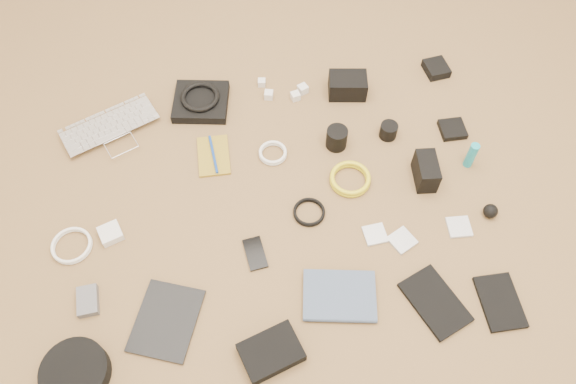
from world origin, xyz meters
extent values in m
cube|color=olive|center=(0.00, 0.00, -0.02)|extent=(4.00, 4.00, 0.04)
imported|color=silver|center=(-0.50, 0.39, 0.01)|extent=(0.38, 0.32, 0.03)
cube|color=black|center=(-0.19, 0.47, 0.02)|extent=(0.23, 0.22, 0.03)
torus|color=black|center=(-0.19, 0.47, 0.04)|extent=(0.17, 0.17, 0.02)
cube|color=white|center=(0.04, 0.52, 0.01)|extent=(0.03, 0.03, 0.02)
cube|color=white|center=(0.05, 0.46, 0.01)|extent=(0.04, 0.04, 0.03)
cube|color=white|center=(0.18, 0.46, 0.01)|extent=(0.04, 0.04, 0.03)
cube|color=white|center=(0.14, 0.43, 0.01)|extent=(0.03, 0.03, 0.03)
cube|color=black|center=(0.33, 0.42, 0.04)|extent=(0.15, 0.12, 0.08)
cube|color=black|center=(0.68, 0.45, 0.02)|extent=(0.09, 0.10, 0.03)
cube|color=olive|center=(-0.18, 0.24, 0.00)|extent=(0.12, 0.17, 0.01)
cylinder|color=#133CA1|center=(-0.18, 0.24, 0.01)|extent=(0.01, 0.15, 0.01)
torus|color=white|center=(0.02, 0.20, 0.01)|extent=(0.12, 0.12, 0.01)
cylinder|color=black|center=(0.23, 0.20, 0.04)|extent=(0.09, 0.09, 0.08)
cylinder|color=black|center=(0.42, 0.20, 0.03)|extent=(0.06, 0.06, 0.05)
cube|color=black|center=(0.64, 0.17, 0.01)|extent=(0.09, 0.09, 0.02)
cube|color=white|center=(-0.53, 0.01, 0.01)|extent=(0.08, 0.08, 0.03)
torus|color=white|center=(-0.65, 0.00, 0.01)|extent=(0.15, 0.15, 0.01)
torus|color=black|center=(0.08, -0.04, 0.00)|extent=(0.10, 0.10, 0.01)
torus|color=yellow|center=(0.24, 0.05, 0.01)|extent=(0.16, 0.16, 0.01)
cube|color=black|center=(0.48, 0.01, 0.04)|extent=(0.08, 0.13, 0.09)
cylinder|color=teal|center=(0.64, 0.03, 0.05)|extent=(0.04, 0.04, 0.10)
cube|color=#555459|center=(-0.60, -0.19, 0.01)|extent=(0.06, 0.09, 0.02)
cube|color=black|center=(-0.39, -0.30, 0.00)|extent=(0.24, 0.27, 0.01)
cube|color=black|center=(-0.11, -0.14, 0.00)|extent=(0.06, 0.11, 0.01)
cube|color=silver|center=(0.26, -0.16, 0.00)|extent=(0.07, 0.07, 0.01)
cube|color=silver|center=(0.34, -0.20, 0.00)|extent=(0.09, 0.09, 0.01)
cube|color=silver|center=(0.52, -0.19, 0.00)|extent=(0.08, 0.08, 0.01)
sphere|color=black|center=(0.63, -0.17, 0.02)|extent=(0.05, 0.05, 0.05)
cylinder|color=black|center=(-0.64, -0.39, 0.02)|extent=(0.23, 0.23, 0.05)
cube|color=black|center=(-0.12, -0.45, 0.02)|extent=(0.18, 0.15, 0.04)
imported|color=#3F506C|center=(0.08, -0.41, 0.01)|extent=(0.24, 0.20, 0.02)
cube|color=black|center=(0.37, -0.41, 0.01)|extent=(0.18, 0.23, 0.01)
cube|color=black|center=(0.55, -0.44, 0.01)|extent=(0.12, 0.17, 0.01)
camera|label=1|loc=(-0.17, -0.88, 1.53)|focal=35.00mm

